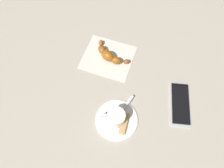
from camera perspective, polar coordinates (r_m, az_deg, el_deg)
ground_plane at (r=0.72m, az=0.78°, el=0.37°), size 1.80×1.80×0.00m
saucer at (r=0.67m, az=1.26°, el=-9.76°), size 0.14×0.14×0.01m
espresso_cup at (r=0.64m, az=1.01°, el=-9.13°), size 0.06×0.08×0.05m
teaspoon at (r=0.67m, az=1.65°, el=-8.67°), size 0.11×0.08×0.01m
sugar_packet at (r=0.66m, az=3.32°, el=-10.74°), size 0.07×0.03×0.01m
napkin at (r=0.77m, az=-1.09°, el=7.31°), size 0.20×0.22×0.00m
croissant at (r=0.76m, az=-0.91°, el=7.97°), size 0.11×0.12×0.04m
cell_phone at (r=0.72m, az=18.21°, el=-5.14°), size 0.16×0.07×0.01m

